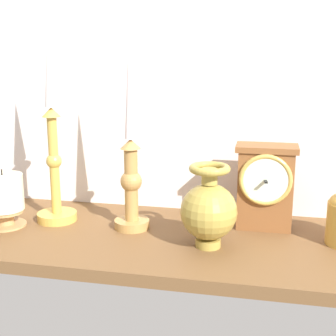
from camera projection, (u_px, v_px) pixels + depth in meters
ground_plane at (162, 241)px, 95.95cm from camera, size 100.00×36.00×2.40cm
back_wall at (180, 68)px, 105.66cm from camera, size 120.00×2.00×65.00cm
mantel_clock at (265, 186)px, 97.77cm from camera, size 12.47×9.26×17.58cm
candlestick_tall_left at (131, 169)px, 96.70cm from camera, size 7.35×7.35×38.65cm
candlestick_tall_center at (54, 160)px, 101.03cm from camera, size 8.56×8.56×39.38cm
brass_vase_bulbous at (209, 209)px, 88.34cm from camera, size 10.68×10.68×15.90cm
pillar_candle_front at (4, 198)px, 99.53cm from camera, size 8.49×8.49×12.34cm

